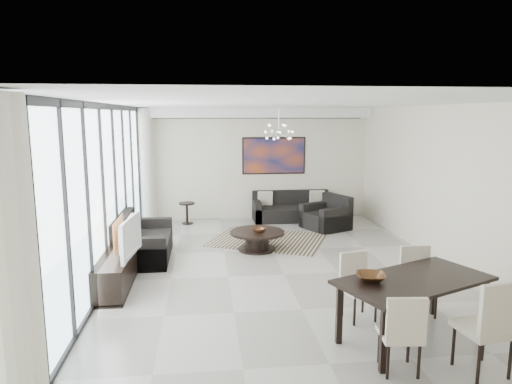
{
  "coord_description": "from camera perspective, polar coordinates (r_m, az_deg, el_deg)",
  "views": [
    {
      "loc": [
        -1.33,
        -7.4,
        2.72
      ],
      "look_at": [
        -0.35,
        1.19,
        1.25
      ],
      "focal_mm": 32.0,
      "sensor_mm": 36.0,
      "label": 1
    }
  ],
  "objects": [
    {
      "name": "room_shell",
      "position": [
        7.72,
        7.02,
        0.11
      ],
      "size": [
        6.0,
        9.0,
        2.9
      ],
      "color": "#A8A39B",
      "rests_on": "ground"
    },
    {
      "name": "window_wall",
      "position": [
        7.66,
        -17.89,
        -0.23
      ],
      "size": [
        0.37,
        8.95,
        2.9
      ],
      "color": "silver",
      "rests_on": "floor"
    },
    {
      "name": "soffit",
      "position": [
        11.78,
        -0.02,
        9.89
      ],
      "size": [
        5.98,
        0.4,
        0.26
      ],
      "primitive_type": "cube",
      "color": "white",
      "rests_on": "room_shell"
    },
    {
      "name": "painting",
      "position": [
        12.06,
        2.25,
        4.55
      ],
      "size": [
        1.68,
        0.04,
        0.98
      ],
      "primitive_type": "cube",
      "color": "#A94317",
      "rests_on": "room_shell"
    },
    {
      "name": "chandelier",
      "position": [
        10.04,
        2.87,
        7.53
      ],
      "size": [
        0.66,
        0.66,
        0.71
      ],
      "color": "silver",
      "rests_on": "room_shell"
    },
    {
      "name": "rug",
      "position": [
        10.07,
        1.53,
        -5.99
      ],
      "size": [
        2.86,
        2.6,
        0.01
      ],
      "primitive_type": "cube",
      "rotation": [
        0.0,
        0.0,
        -0.42
      ],
      "color": "black",
      "rests_on": "floor"
    },
    {
      "name": "coffee_table",
      "position": [
        9.31,
        0.14,
        -5.93
      ],
      "size": [
        1.11,
        1.11,
        0.39
      ],
      "color": "black",
      "rests_on": "floor"
    },
    {
      "name": "bowl_coffee",
      "position": [
        9.19,
        0.42,
        -4.79
      ],
      "size": [
        0.3,
        0.3,
        0.08
      ],
      "primitive_type": "imported",
      "rotation": [
        0.0,
        0.0,
        0.23
      ],
      "color": "brown",
      "rests_on": "coffee_table"
    },
    {
      "name": "sofa_main",
      "position": [
        11.95,
        4.54,
        -2.31
      ],
      "size": [
        2.03,
        0.83,
        0.74
      ],
      "color": "black",
      "rests_on": "floor"
    },
    {
      "name": "loveseat",
      "position": [
        9.01,
        -14.12,
        -6.32
      ],
      "size": [
        0.95,
        1.69,
        0.85
      ],
      "color": "black",
      "rests_on": "floor"
    },
    {
      "name": "armchair",
      "position": [
        11.14,
        8.86,
        -3.15
      ],
      "size": [
        1.21,
        1.24,
        0.8
      ],
      "color": "black",
      "rests_on": "floor"
    },
    {
      "name": "side_table",
      "position": [
        11.59,
        -8.63,
        -2.19
      ],
      "size": [
        0.39,
        0.39,
        0.54
      ],
      "color": "black",
      "rests_on": "floor"
    },
    {
      "name": "tv_console",
      "position": [
        7.68,
        -17.1,
        -9.43
      ],
      "size": [
        0.48,
        1.7,
        0.53
      ],
      "primitive_type": "cube",
      "color": "black",
      "rests_on": "floor"
    },
    {
      "name": "television",
      "position": [
        7.44,
        -16.17,
        -5.41
      ],
      "size": [
        0.25,
        1.06,
        0.61
      ],
      "primitive_type": "imported",
      "rotation": [
        0.0,
        0.0,
        1.47
      ],
      "color": "gray",
      "rests_on": "tv_console"
    },
    {
      "name": "dining_table",
      "position": [
        5.9,
        19.13,
        -10.96
      ],
      "size": [
        2.09,
        1.59,
        0.78
      ],
      "color": "black",
      "rests_on": "floor"
    },
    {
      "name": "dining_chair_sw",
      "position": [
        5.19,
        17.87,
        -16.03
      ],
      "size": [
        0.45,
        0.45,
        0.9
      ],
      "color": "beige",
      "rests_on": "floor"
    },
    {
      "name": "dining_chair_se",
      "position": [
        5.44,
        27.36,
        -14.21
      ],
      "size": [
        0.56,
        0.56,
        1.07
      ],
      "color": "beige",
      "rests_on": "floor"
    },
    {
      "name": "dining_chair_nw",
      "position": [
        6.41,
        12.44,
        -10.77
      ],
      "size": [
        0.48,
        0.48,
        0.89
      ],
      "color": "beige",
      "rests_on": "floor"
    },
    {
      "name": "dining_chair_ne",
      "position": [
        6.78,
        19.49,
        -9.78
      ],
      "size": [
        0.43,
        0.43,
        0.92
      ],
      "color": "beige",
      "rests_on": "floor"
    },
    {
      "name": "bowl_dining",
      "position": [
        5.65,
        14.17,
        -10.27
      ],
      "size": [
        0.41,
        0.41,
        0.08
      ],
      "primitive_type": "imported",
      "rotation": [
        0.0,
        0.0,
        -0.21
      ],
      "color": "brown",
      "rests_on": "dining_table"
    }
  ]
}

